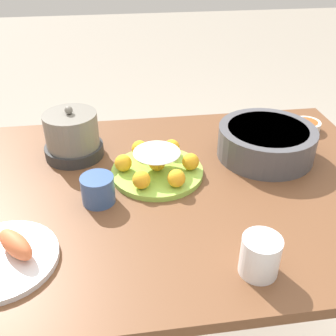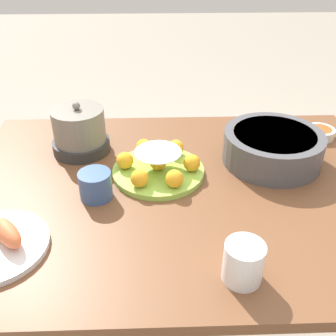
{
  "view_description": "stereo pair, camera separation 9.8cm",
  "coord_description": "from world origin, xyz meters",
  "px_view_note": "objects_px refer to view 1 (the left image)",
  "views": [
    {
      "loc": [
        -0.15,
        -0.87,
        1.38
      ],
      "look_at": [
        -0.03,
        0.03,
        0.79
      ],
      "focal_mm": 42.0,
      "sensor_mm": 36.0,
      "label": 1
    },
    {
      "loc": [
        -0.06,
        -0.88,
        1.38
      ],
      "look_at": [
        -0.03,
        0.03,
        0.79
      ],
      "focal_mm": 42.0,
      "sensor_mm": 36.0,
      "label": 2
    }
  ],
  "objects_px": {
    "serving_bowl": "(266,141)",
    "cup_near": "(260,256)",
    "sauce_bowl": "(306,125)",
    "seafood_platter": "(0,256)",
    "cup_far": "(98,190)",
    "cake_plate": "(157,166)",
    "dining_table": "(179,215)",
    "warming_pot": "(72,136)"
  },
  "relations": [
    {
      "from": "seafood_platter",
      "to": "cup_far",
      "type": "height_order",
      "value": "cup_far"
    },
    {
      "from": "serving_bowl",
      "to": "cup_far",
      "type": "xyz_separation_m",
      "value": [
        -0.51,
        -0.16,
        -0.01
      ]
    },
    {
      "from": "serving_bowl",
      "to": "cup_near",
      "type": "bearing_deg",
      "value": -111.27
    },
    {
      "from": "serving_bowl",
      "to": "cup_near",
      "type": "distance_m",
      "value": 0.48
    },
    {
      "from": "sauce_bowl",
      "to": "seafood_platter",
      "type": "xyz_separation_m",
      "value": [
        -0.92,
        -0.49,
        0.0
      ]
    },
    {
      "from": "dining_table",
      "to": "serving_bowl",
      "type": "height_order",
      "value": "serving_bowl"
    },
    {
      "from": "seafood_platter",
      "to": "cup_far",
      "type": "bearing_deg",
      "value": 41.88
    },
    {
      "from": "cake_plate",
      "to": "serving_bowl",
      "type": "xyz_separation_m",
      "value": [
        0.34,
        0.06,
        0.02
      ]
    },
    {
      "from": "seafood_platter",
      "to": "sauce_bowl",
      "type": "bearing_deg",
      "value": 28.39
    },
    {
      "from": "sauce_bowl",
      "to": "cup_far",
      "type": "relative_size",
      "value": 1.11
    },
    {
      "from": "cup_near",
      "to": "cup_far",
      "type": "relative_size",
      "value": 1.04
    },
    {
      "from": "cup_near",
      "to": "sauce_bowl",
      "type": "bearing_deg",
      "value": 57.7
    },
    {
      "from": "cake_plate",
      "to": "cup_near",
      "type": "bearing_deg",
      "value": -67.13
    },
    {
      "from": "cup_near",
      "to": "serving_bowl",
      "type": "bearing_deg",
      "value": 68.73
    },
    {
      "from": "seafood_platter",
      "to": "cup_near",
      "type": "relative_size",
      "value": 2.69
    },
    {
      "from": "cup_far",
      "to": "warming_pot",
      "type": "bearing_deg",
      "value": 106.99
    },
    {
      "from": "cup_near",
      "to": "cup_far",
      "type": "height_order",
      "value": "cup_near"
    },
    {
      "from": "cake_plate",
      "to": "cup_near",
      "type": "xyz_separation_m",
      "value": [
        0.17,
        -0.39,
        0.02
      ]
    },
    {
      "from": "dining_table",
      "to": "cup_near",
      "type": "xyz_separation_m",
      "value": [
        0.11,
        -0.33,
        0.15
      ]
    },
    {
      "from": "sauce_bowl",
      "to": "seafood_platter",
      "type": "relative_size",
      "value": 0.4
    },
    {
      "from": "seafood_platter",
      "to": "cup_near",
      "type": "height_order",
      "value": "cup_near"
    },
    {
      "from": "cup_near",
      "to": "warming_pot",
      "type": "distance_m",
      "value": 0.67
    },
    {
      "from": "cake_plate",
      "to": "warming_pot",
      "type": "xyz_separation_m",
      "value": [
        -0.24,
        0.14,
        0.04
      ]
    },
    {
      "from": "dining_table",
      "to": "cup_far",
      "type": "distance_m",
      "value": 0.26
    },
    {
      "from": "cup_near",
      "to": "warming_pot",
      "type": "xyz_separation_m",
      "value": [
        -0.41,
        0.53,
        0.02
      ]
    },
    {
      "from": "serving_bowl",
      "to": "warming_pot",
      "type": "relative_size",
      "value": 1.64
    },
    {
      "from": "dining_table",
      "to": "seafood_platter",
      "type": "bearing_deg",
      "value": -152.12
    },
    {
      "from": "cup_near",
      "to": "warming_pot",
      "type": "bearing_deg",
      "value": 127.19
    },
    {
      "from": "cup_far",
      "to": "cup_near",
      "type": "bearing_deg",
      "value": -41.11
    },
    {
      "from": "cake_plate",
      "to": "cup_far",
      "type": "relative_size",
      "value": 3.07
    },
    {
      "from": "dining_table",
      "to": "warming_pot",
      "type": "height_order",
      "value": "warming_pot"
    },
    {
      "from": "serving_bowl",
      "to": "cup_near",
      "type": "height_order",
      "value": "serving_bowl"
    },
    {
      "from": "serving_bowl",
      "to": "cake_plate",
      "type": "bearing_deg",
      "value": -170.22
    },
    {
      "from": "cup_far",
      "to": "cake_plate",
      "type": "bearing_deg",
      "value": 32.27
    },
    {
      "from": "dining_table",
      "to": "cup_far",
      "type": "height_order",
      "value": "cup_far"
    },
    {
      "from": "dining_table",
      "to": "serving_bowl",
      "type": "distance_m",
      "value": 0.35
    },
    {
      "from": "serving_bowl",
      "to": "sauce_bowl",
      "type": "bearing_deg",
      "value": 35.83
    },
    {
      "from": "warming_pot",
      "to": "dining_table",
      "type": "bearing_deg",
      "value": -35.2
    },
    {
      "from": "cake_plate",
      "to": "warming_pot",
      "type": "relative_size",
      "value": 1.48
    },
    {
      "from": "dining_table",
      "to": "warming_pot",
      "type": "distance_m",
      "value": 0.4
    },
    {
      "from": "seafood_platter",
      "to": "warming_pot",
      "type": "bearing_deg",
      "value": 73.01
    },
    {
      "from": "serving_bowl",
      "to": "seafood_platter",
      "type": "relative_size",
      "value": 1.22
    }
  ]
}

